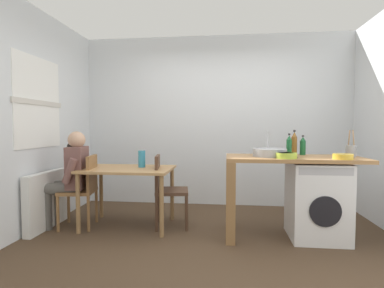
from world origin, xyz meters
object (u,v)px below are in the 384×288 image
object	(u,v)px
dining_table	(128,176)
bottle_tall_green	(289,146)
colander	(343,156)
chair_person_seat	(84,187)
vase	(142,159)
washing_machine	(317,200)
mixing_bowl	(286,155)
utensil_crock	(351,151)
bottle_clear_small	(303,146)
seated_person	(70,174)
chair_opposite	(166,187)
bottle_squat_brown	(294,144)

from	to	relation	value
dining_table	bottle_tall_green	xyz separation A→B (m)	(1.95, -0.06, 0.39)
dining_table	colander	world-z (taller)	colander
chair_person_seat	vase	distance (m)	0.80
washing_machine	mixing_bowl	distance (m)	0.67
utensil_crock	vase	xyz separation A→B (m)	(-2.46, 0.21, -0.14)
washing_machine	chair_person_seat	bearing A→B (deg)	178.53
dining_table	colander	size ratio (longest dim) A/B	5.50
washing_machine	utensil_crock	bearing A→B (deg)	8.10
washing_machine	bottle_clear_small	bearing A→B (deg)	113.58
seated_person	bottle_clear_small	size ratio (longest dim) A/B	5.09
washing_machine	utensil_crock	world-z (taller)	utensil_crock
bottle_tall_green	mixing_bowl	size ratio (longest dim) A/B	1.19
bottle_clear_small	chair_opposite	bearing A→B (deg)	-178.45
chair_person_seat	bottle_tall_green	size ratio (longest dim) A/B	3.47
bottle_clear_small	colander	bearing A→B (deg)	-57.50
chair_opposite	mixing_bowl	xyz separation A→B (m)	(1.39, -0.40, 0.45)
bottle_tall_green	bottle_clear_small	xyz separation A→B (m)	(0.19, 0.14, -0.01)
vase	bottle_tall_green	bearing A→B (deg)	-5.02
bottle_squat_brown	dining_table	bearing A→B (deg)	-177.43
bottle_tall_green	chair_person_seat	bearing A→B (deg)	-179.31
utensil_crock	chair_person_seat	bearing A→B (deg)	179.65
chair_opposite	bottle_squat_brown	distance (m)	1.65
bottle_squat_brown	mixing_bowl	distance (m)	0.49
bottle_tall_green	seated_person	bearing A→B (deg)	-178.78
bottle_tall_green	bottle_clear_small	bearing A→B (deg)	37.12
seated_person	utensil_crock	xyz separation A→B (m)	(3.31, 0.01, 0.32)
chair_person_seat	bottle_squat_brown	bearing A→B (deg)	-95.47
chair_opposite	colander	size ratio (longest dim) A/B	4.50
colander	utensil_crock	bearing A→B (deg)	56.30
dining_table	bottle_tall_green	size ratio (longest dim) A/B	4.24
bottle_squat_brown	mixing_bowl	world-z (taller)	bottle_squat_brown
washing_machine	mixing_bowl	xyz separation A→B (m)	(-0.38, -0.20, 0.52)
chair_person_seat	bottle_squat_brown	xyz separation A→B (m)	(2.58, 0.18, 0.55)
colander	vase	bearing A→B (deg)	168.16
washing_machine	bottle_clear_small	xyz separation A→B (m)	(-0.11, 0.24, 0.60)
dining_table	colander	xyz separation A→B (m)	(2.43, -0.38, 0.31)
chair_opposite	bottle_clear_small	size ratio (longest dim) A/B	3.82
bottle_squat_brown	washing_machine	bearing A→B (deg)	-50.84
utensil_crock	chair_opposite	bearing A→B (deg)	176.07
chair_person_seat	bottle_tall_green	xyz separation A→B (m)	(2.49, 0.03, 0.53)
vase	utensil_crock	bearing A→B (deg)	-4.82
seated_person	bottle_tall_green	distance (m)	2.68
dining_table	bottle_clear_small	world-z (taller)	bottle_clear_small
bottle_tall_green	utensil_crock	xyz separation A→B (m)	(0.66, -0.05, -0.05)
seated_person	washing_machine	distance (m)	2.95
mixing_bowl	utensil_crock	distance (m)	0.79
chair_person_seat	bottle_tall_green	bearing A→B (deg)	-98.75
bottle_tall_green	bottle_squat_brown	xyz separation A→B (m)	(0.09, 0.15, 0.02)
seated_person	washing_machine	world-z (taller)	seated_person
chair_person_seat	chair_opposite	world-z (taller)	same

